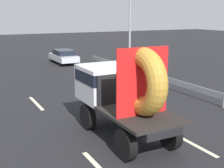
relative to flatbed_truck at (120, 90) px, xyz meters
The scene contains 9 objects.
ground_plane 1.75m from the flatbed_truck, 60.31° to the left, with size 120.00×120.00×0.00m, color black.
flatbed_truck is the anchor object (origin of this frame).
distant_sedan 17.16m from the flatbed_truck, 77.97° to the left, with size 1.64×3.83×1.25m.
traffic_light 12.05m from the flatbed_truck, 57.19° to the left, with size 0.42×0.36×6.49m.
guardrail 9.28m from the flatbed_truck, 49.82° to the left, with size 0.10×17.48×0.71m.
lane_dash_left_near 3.19m from the flatbed_truck, 131.46° to the right, with size 2.32×0.16×0.01m, color beige.
lane_dash_left_far 5.93m from the flatbed_truck, 108.30° to the left, with size 2.57×0.16×0.01m, color beige.
lane_dash_right_near 3.21m from the flatbed_truck, 49.11° to the right, with size 2.15×0.16×0.01m, color beige.
lane_dash_right_far 6.04m from the flatbed_truck, 72.05° to the left, with size 2.47×0.16×0.01m, color beige.
Camera 1 is at (-5.36, -9.54, 4.37)m, focal length 48.27 mm.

